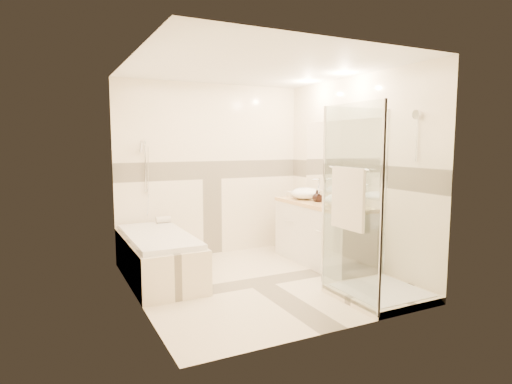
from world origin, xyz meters
name	(u,v)px	position (x,y,z in m)	size (l,w,h in m)	color
room	(262,177)	(0.06, 0.01, 1.26)	(2.82, 3.02, 2.52)	#F7E5C4
bathtub	(158,254)	(-1.02, 0.65, 0.31)	(0.75, 1.70, 0.56)	#FCEACA
vanity	(322,233)	(1.12, 0.30, 0.43)	(0.58, 1.62, 0.85)	white
shower_enclosure	(369,251)	(0.83, -0.97, 0.51)	(0.96, 0.93, 2.04)	#FCEACA
vessel_sink_near	(305,193)	(1.10, 0.69, 0.93)	(0.42, 0.42, 0.17)	white
vessel_sink_far	(340,200)	(1.10, -0.11, 0.93)	(0.41, 0.41, 0.16)	white
faucet_near	(318,187)	(1.32, 0.69, 1.02)	(0.12, 0.03, 0.29)	silver
faucet_far	(354,193)	(1.32, -0.11, 1.01)	(0.11, 0.03, 0.27)	silver
amenity_bottle_a	(319,197)	(1.10, 0.35, 0.92)	(0.06, 0.07, 0.14)	black
amenity_bottle_b	(317,196)	(1.10, 0.40, 0.93)	(0.12, 0.12, 0.16)	black
folded_towels	(293,194)	(1.10, 1.02, 0.89)	(0.13, 0.22, 0.07)	white
rolled_towel	(163,220)	(-0.79, 1.32, 0.61)	(0.09, 0.09, 0.20)	white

